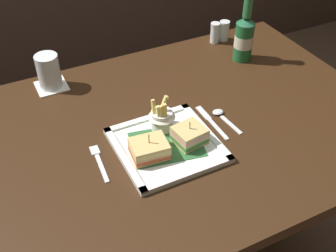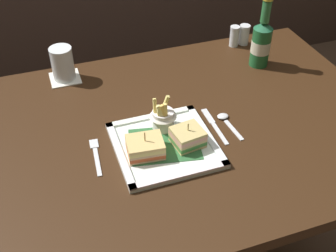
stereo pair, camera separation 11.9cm
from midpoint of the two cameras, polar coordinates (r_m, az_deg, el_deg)
The scene contains 13 objects.
dining_table at distance 1.35m, azimuth 2.94°, elevation -5.08°, with size 1.34×0.90×0.78m.
square_plate at distance 1.18m, azimuth 2.43°, elevation -2.71°, with size 0.27×0.27×0.02m.
sandwich_half_left at distance 1.14m, azimuth -0.07°, elevation -2.99°, with size 0.10×0.09×0.08m.
sandwich_half_right at distance 1.17m, azimuth 5.58°, elevation -1.61°, with size 0.09×0.09×0.07m.
fries_cup at distance 1.21m, azimuth 2.14°, elevation 1.18°, with size 0.08×0.08×0.11m.
beer_bottle at distance 1.54m, azimuth 14.64°, elevation 10.82°, with size 0.07×0.07×0.25m.
drink_coaster at distance 1.49m, azimuth -11.40°, elevation 6.22°, with size 0.10×0.10×0.00m, color silver.
water_glass at distance 1.46m, azimuth -11.65°, elevation 7.86°, with size 0.07×0.07×0.11m.
fork at distance 1.17m, azimuth -6.76°, elevation -3.99°, with size 0.03×0.15×0.00m.
knife at distance 1.27m, azimuth 8.83°, elevation 0.11°, with size 0.02×0.17×0.00m.
spoon at distance 1.29m, azimuth 10.37°, elevation 0.72°, with size 0.03×0.13×0.01m.
salt_shaker at distance 1.67m, azimuth 10.95°, elevation 11.53°, with size 0.04×0.04×0.08m.
pepper_shaker at distance 1.69m, azimuth 12.22°, elevation 11.67°, with size 0.04×0.04×0.08m.
Camera 2 is at (-0.32, -0.91, 1.58)m, focal length 45.45 mm.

